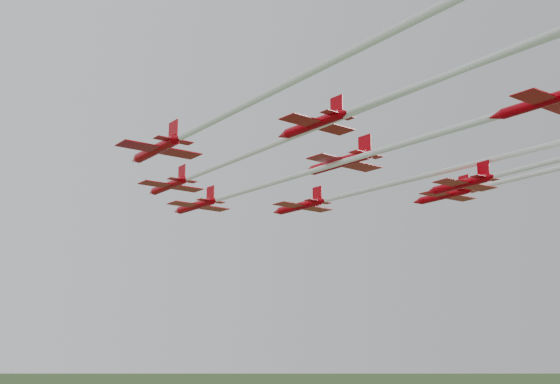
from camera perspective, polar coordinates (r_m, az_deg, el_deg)
name	(u,v)px	position (r m, az deg, el deg)	size (l,w,h in m)	color
jet_lead	(269,184)	(91.62, -0.91, 0.67)	(17.75, 67.55, 2.84)	#C9000D
jet_row2_left	(245,156)	(77.12, -2.90, 2.96)	(14.45, 64.51, 2.50)	#C9000D
jet_row2_right	(372,189)	(92.93, 7.46, 0.27)	(16.10, 59.35, 2.81)	#C9000D
jet_row3_left	(235,110)	(61.03, -3.67, 6.67)	(13.55, 58.95, 2.61)	#C9000D
jet_row3_mid	(412,141)	(76.85, 10.67, 4.07)	(14.98, 51.51, 2.97)	#C9000D
jet_row3_right	(524,176)	(90.46, 19.24, 1.21)	(11.13, 54.20, 2.60)	#C9000D
jet_row4_left	(431,81)	(57.69, 12.16, 8.82)	(14.73, 53.78, 2.34)	#C9000D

